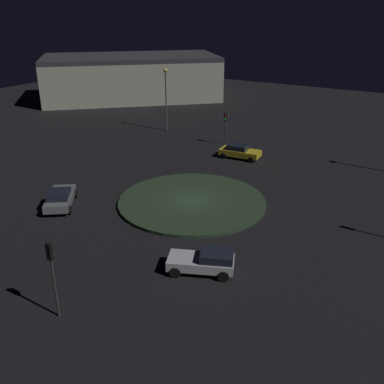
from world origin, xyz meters
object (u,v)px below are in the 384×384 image
Objects in this scene: car_yellow at (240,151)px; car_grey at (60,198)px; car_silver at (205,261)px; traffic_light_north at (225,122)px; streetlamp_northwest at (166,90)px; traffic_light_south at (52,266)px; store_building at (131,77)px.

car_yellow is 0.93× the size of car_grey.
traffic_light_north is (-11.00, 24.27, 1.96)m from car_silver.
car_grey is 0.60× the size of streetlamp_northwest.
car_silver is at bearing -35.89° from traffic_light_south.
car_yellow is 14.54m from streetlamp_northwest.
streetlamp_northwest is (-12.86, 5.09, 4.49)m from car_yellow.
car_grey is at bearing -116.46° from car_yellow.
traffic_light_south is at bearing -6.29° from traffic_light_north.
traffic_light_north is at bearing -88.58° from car_silver.
car_grey is at bearing 41.26° from traffic_light_south.
traffic_light_south is at bearing -64.88° from streetlamp_northwest.
car_yellow is at bearing 104.00° from store_building.
traffic_light_south is at bearing -170.43° from car_grey.
store_building is at bearing -5.92° from car_grey.
car_silver is 14.94m from car_grey.
traffic_light_north is 0.12× the size of store_building.
car_yellow is at bearing -93.27° from car_silver.
traffic_light_north is 31.20m from store_building.
car_silver is at bearing 90.10° from store_building.
streetlamp_northwest is 0.26× the size of store_building.
car_grey is 44.78m from store_building.
car_silver reaches higher than car_grey.
store_building reaches higher than car_silver.
car_silver is 1.16× the size of traffic_light_north.
streetlamp_northwest is at bearing 96.83° from store_building.
store_building reaches higher than traffic_light_south.
car_silver is 1.00× the size of traffic_light_south.
car_grey is (-14.78, 2.20, -0.00)m from car_silver.
car_grey is 22.48m from traffic_light_north.
streetlamp_northwest reaches higher than car_yellow.
streetlamp_northwest is at bearing -23.38° from car_grey.
traffic_light_north is at bearing -10.13° from streetlamp_northwest.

